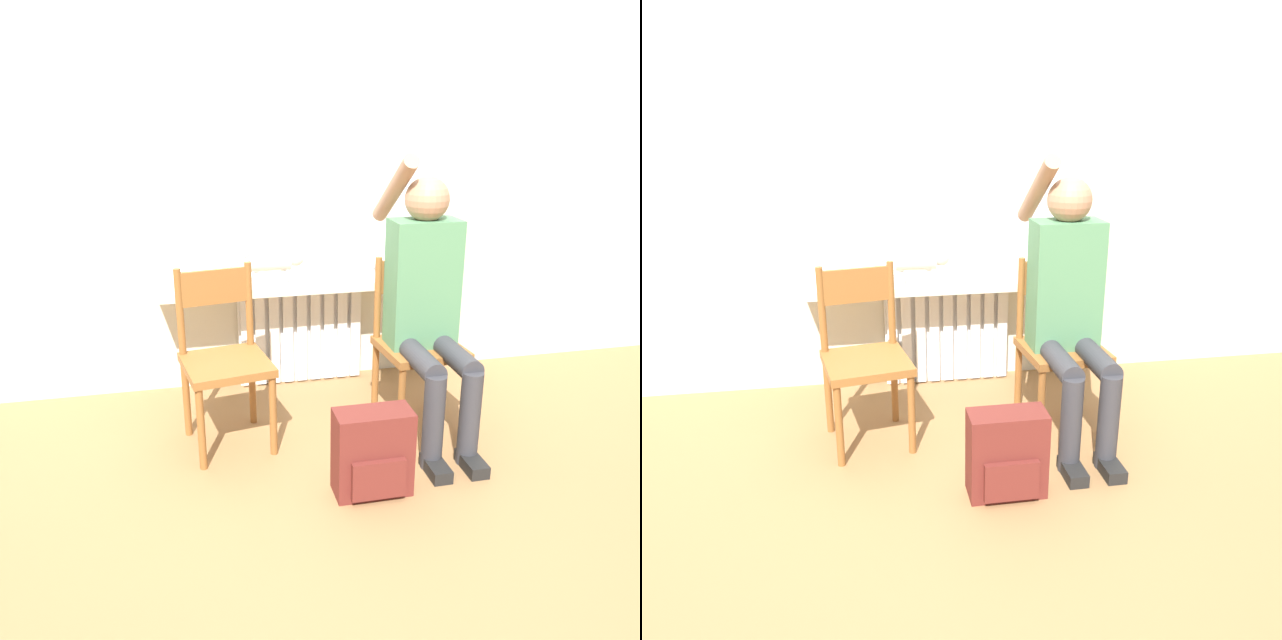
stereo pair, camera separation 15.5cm
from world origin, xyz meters
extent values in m
plane|color=olive|center=(0.00, 0.00, 0.00)|extent=(12.00, 12.00, 0.00)
cube|color=beige|center=(0.00, 1.23, 1.35)|extent=(7.00, 0.06, 2.70)
cube|color=white|center=(0.00, 1.16, 0.31)|extent=(0.75, 0.05, 0.62)
cube|color=white|center=(-0.33, 1.12, 0.31)|extent=(0.06, 0.03, 0.60)
cube|color=white|center=(-0.25, 1.12, 0.31)|extent=(0.06, 0.03, 0.60)
cube|color=white|center=(-0.17, 1.12, 0.31)|extent=(0.06, 0.03, 0.60)
cube|color=white|center=(-0.08, 1.12, 0.31)|extent=(0.06, 0.03, 0.60)
cube|color=white|center=(0.00, 1.12, 0.31)|extent=(0.06, 0.03, 0.60)
cube|color=white|center=(0.08, 1.12, 0.31)|extent=(0.06, 0.03, 0.60)
cube|color=white|center=(0.17, 1.12, 0.31)|extent=(0.06, 0.03, 0.60)
cube|color=white|center=(0.25, 1.12, 0.31)|extent=(0.06, 0.03, 0.60)
cube|color=white|center=(0.33, 1.12, 0.31)|extent=(0.06, 0.03, 0.60)
cube|color=beige|center=(0.00, 1.05, 0.65)|extent=(1.69, 0.31, 0.05)
cube|color=white|center=(0.00, 1.20, 1.25)|extent=(1.62, 0.01, 1.16)
cube|color=brown|center=(-0.50, 0.46, 0.43)|extent=(0.46, 0.46, 0.04)
cylinder|color=brown|center=(-0.64, 0.26, 0.21)|extent=(0.04, 0.04, 0.41)
cylinder|color=brown|center=(-0.30, 0.32, 0.21)|extent=(0.04, 0.04, 0.41)
cylinder|color=brown|center=(-0.70, 0.60, 0.21)|extent=(0.04, 0.04, 0.41)
cylinder|color=brown|center=(-0.36, 0.66, 0.21)|extent=(0.04, 0.04, 0.41)
cylinder|color=brown|center=(-0.70, 0.60, 0.67)|extent=(0.04, 0.04, 0.43)
cylinder|color=brown|center=(-0.36, 0.66, 0.67)|extent=(0.04, 0.04, 0.43)
cube|color=brown|center=(-0.53, 0.63, 0.78)|extent=(0.36, 0.09, 0.17)
cube|color=brown|center=(0.50, 0.46, 0.43)|extent=(0.43, 0.43, 0.04)
cylinder|color=brown|center=(0.34, 0.28, 0.21)|extent=(0.04, 0.04, 0.41)
cylinder|color=brown|center=(0.68, 0.30, 0.21)|extent=(0.04, 0.04, 0.41)
cylinder|color=brown|center=(0.31, 0.62, 0.21)|extent=(0.04, 0.04, 0.41)
cylinder|color=brown|center=(0.66, 0.65, 0.21)|extent=(0.04, 0.04, 0.41)
cylinder|color=brown|center=(0.31, 0.62, 0.67)|extent=(0.04, 0.04, 0.43)
cylinder|color=brown|center=(0.66, 0.65, 0.67)|extent=(0.04, 0.04, 0.43)
cube|color=brown|center=(0.48, 0.64, 0.78)|extent=(0.36, 0.05, 0.17)
cylinder|color=#333338|center=(0.41, 0.26, 0.47)|extent=(0.11, 0.44, 0.11)
cylinder|color=#333338|center=(0.59, 0.26, 0.47)|extent=(0.11, 0.44, 0.11)
cylinder|color=#333338|center=(0.41, 0.04, 0.23)|extent=(0.10, 0.10, 0.47)
cylinder|color=#333338|center=(0.59, 0.04, 0.23)|extent=(0.10, 0.10, 0.47)
cube|color=black|center=(0.41, -0.02, 0.03)|extent=(0.09, 0.20, 0.06)
cube|color=black|center=(0.59, -0.02, 0.03)|extent=(0.09, 0.20, 0.06)
cube|color=#4C7F56|center=(0.50, 0.48, 0.77)|extent=(0.34, 0.20, 0.64)
sphere|color=#A87A5B|center=(0.50, 0.48, 1.19)|extent=(0.22, 0.22, 0.22)
cylinder|color=#A87A5B|center=(0.38, 0.62, 1.22)|extent=(0.08, 0.50, 0.38)
cylinder|color=#4C7F56|center=(0.65, 0.44, 0.74)|extent=(0.08, 0.08, 0.51)
cylinder|color=silver|center=(-0.20, 0.99, 0.80)|extent=(0.23, 0.11, 0.11)
sphere|color=silver|center=(-0.05, 0.99, 0.82)|extent=(0.10, 0.10, 0.10)
cone|color=silver|center=(-0.05, 0.96, 0.87)|extent=(0.04, 0.04, 0.04)
cone|color=silver|center=(-0.05, 1.02, 0.87)|extent=(0.04, 0.04, 0.04)
cylinder|color=silver|center=(-0.12, 0.96, 0.71)|extent=(0.03, 0.03, 0.08)
cylinder|color=silver|center=(-0.12, 1.02, 0.71)|extent=(0.03, 0.03, 0.08)
cylinder|color=silver|center=(-0.28, 0.96, 0.71)|extent=(0.03, 0.03, 0.08)
cylinder|color=silver|center=(-0.28, 1.02, 0.71)|extent=(0.03, 0.03, 0.08)
cylinder|color=silver|center=(-0.35, 0.99, 0.83)|extent=(0.15, 0.03, 0.10)
cube|color=maroon|center=(0.08, -0.08, 0.20)|extent=(0.34, 0.16, 0.39)
cube|color=maroon|center=(0.08, -0.18, 0.12)|extent=(0.24, 0.03, 0.18)
camera|label=1|loc=(-0.66, -2.34, 1.61)|focal=35.00mm
camera|label=2|loc=(-0.51, -2.37, 1.61)|focal=35.00mm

